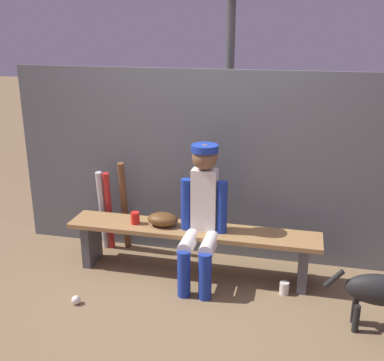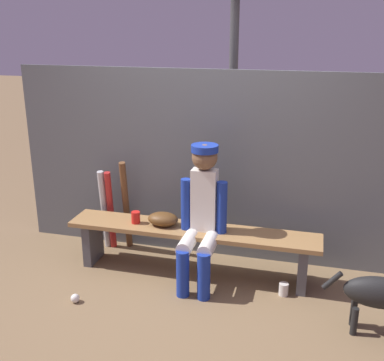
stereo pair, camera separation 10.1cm
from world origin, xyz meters
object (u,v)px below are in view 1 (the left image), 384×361
(baseball_glove, at_px, (163,219))
(bat_wood_dark, at_px, (124,206))
(cup_on_ground, at_px, (284,288))
(bat_aluminum_red, at_px, (109,211))
(dugout_bench, at_px, (192,239))
(bat_aluminum_silver, at_px, (103,211))
(player_seated, at_px, (202,212))
(baseball, at_px, (76,300))
(cup_on_bench, at_px, (135,218))

(baseball_glove, relative_size, bat_wood_dark, 0.30)
(bat_wood_dark, bearing_deg, cup_on_ground, -16.47)
(cup_on_ground, bearing_deg, bat_aluminum_red, 165.80)
(dugout_bench, bearing_deg, cup_on_ground, -10.56)
(bat_aluminum_silver, xyz_separation_m, cup_on_ground, (1.83, -0.45, -0.36))
(dugout_bench, height_order, bat_aluminum_red, bat_aluminum_red)
(baseball_glove, height_order, bat_aluminum_red, bat_aluminum_red)
(bat_aluminum_red, bearing_deg, cup_on_ground, -14.20)
(baseball_glove, bearing_deg, player_seated, -15.50)
(dugout_bench, distance_m, baseball, 1.12)
(baseball_glove, relative_size, cup_on_bench, 2.55)
(player_seated, distance_m, bat_aluminum_silver, 1.19)
(bat_aluminum_silver, height_order, cup_on_bench, bat_aluminum_silver)
(bat_wood_dark, distance_m, cup_on_bench, 0.41)
(bat_aluminum_red, relative_size, cup_on_bench, 7.55)
(player_seated, distance_m, bat_aluminum_red, 1.13)
(bat_wood_dark, distance_m, bat_aluminum_silver, 0.23)
(bat_aluminum_red, relative_size, baseball, 11.22)
(bat_aluminum_red, bearing_deg, cup_on_bench, -38.05)
(baseball_glove, distance_m, cup_on_bench, 0.26)
(bat_aluminum_red, relative_size, cup_on_ground, 7.55)
(bat_aluminum_silver, bearing_deg, dugout_bench, -16.36)
(bat_wood_dark, xyz_separation_m, baseball, (-0.05, -1.03, -0.43))
(dugout_bench, bearing_deg, baseball_glove, 180.00)
(player_seated, distance_m, baseball, 1.27)
(baseball, bearing_deg, cup_on_ground, 18.48)
(dugout_bench, relative_size, bat_aluminum_silver, 2.73)
(baseball, bearing_deg, player_seated, 33.27)
(player_seated, height_order, bat_aluminum_silver, player_seated)
(player_seated, height_order, baseball_glove, player_seated)
(baseball_glove, relative_size, cup_on_ground, 2.55)
(baseball_glove, xyz_separation_m, bat_aluminum_red, (-0.65, 0.29, -0.10))
(dugout_bench, bearing_deg, bat_aluminum_red, 162.55)
(player_seated, xyz_separation_m, bat_aluminum_silver, (-1.10, 0.40, -0.25))
(bat_wood_dark, bearing_deg, player_seated, -25.87)
(baseball, bearing_deg, dugout_bench, 41.24)
(dugout_bench, height_order, baseball, dugout_bench)
(baseball_glove, bearing_deg, cup_on_ground, -8.03)
(baseball_glove, height_order, cup_on_ground, baseball_glove)
(player_seated, distance_m, baseball_glove, 0.42)
(player_seated, xyz_separation_m, bat_aluminum_red, (-1.03, 0.40, -0.25))
(player_seated, distance_m, cup_on_ground, 0.95)
(player_seated, bearing_deg, cup_on_bench, 172.09)
(baseball_glove, distance_m, bat_wood_dark, 0.59)
(player_seated, xyz_separation_m, baseball_glove, (-0.38, 0.11, -0.15))
(cup_on_bench, bearing_deg, bat_aluminum_silver, 146.23)
(bat_aluminum_red, height_order, cup_on_ground, bat_aluminum_red)
(baseball_glove, bearing_deg, dugout_bench, 0.00)
(baseball, xyz_separation_m, cup_on_bench, (0.28, 0.69, 0.47))
(player_seated, relative_size, baseball, 16.62)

